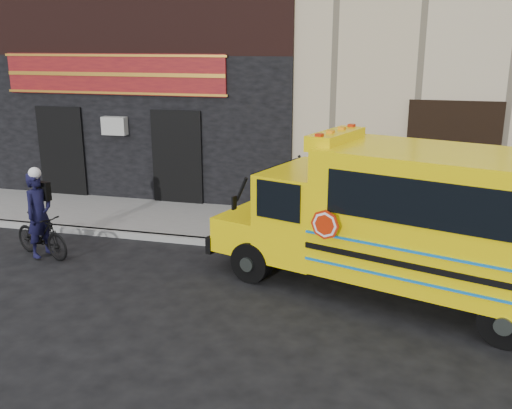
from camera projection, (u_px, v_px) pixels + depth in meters
name	position (u px, v px, depth m)	size (l,w,h in m)	color
ground	(232.00, 299.00, 10.37)	(120.00, 120.00, 0.00)	black
curb	(266.00, 247.00, 12.77)	(40.00, 0.20, 0.15)	gray
sidewalk	(280.00, 227.00, 14.17)	(40.00, 3.00, 0.15)	slate
school_bus	(415.00, 218.00, 10.03)	(7.22, 4.14, 2.92)	black
bicycle	(41.00, 235.00, 12.28)	(0.46, 1.63, 0.98)	black
cyclist	(39.00, 217.00, 12.13)	(0.67, 0.44, 1.83)	black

